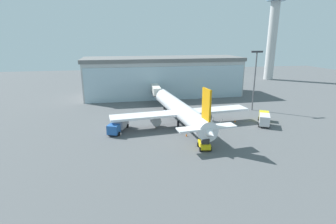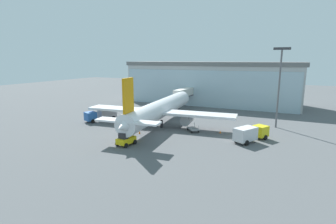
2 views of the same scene
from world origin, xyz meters
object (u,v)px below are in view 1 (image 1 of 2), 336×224
catering_truck (119,125)px  safety_cone_nose (186,135)px  jet_bridge (155,90)px  safety_cone_wingtip (235,121)px  pushback_tug (204,144)px  baggage_cart (216,123)px  apron_light_mast (255,75)px  fuel_truck (264,118)px  control_tower (273,27)px  airplane (180,110)px

catering_truck → safety_cone_nose: 14.91m
jet_bridge → safety_cone_nose: bearing=-173.2°
jet_bridge → safety_cone_wingtip: (16.30, -22.31, -4.03)m
pushback_tug → baggage_cart: bearing=-22.5°
jet_bridge → apron_light_mast: apron_light_mast is taller
fuel_truck → catering_truck: bearing=115.8°
catering_truck → pushback_tug: (15.33, -12.59, -0.49)m
baggage_cart → fuel_truck: bearing=39.7°
pushback_tug → apron_light_mast: bearing=-36.2°
apron_light_mast → pushback_tug: apron_light_mast is taller
safety_cone_nose → safety_cone_wingtip: (13.85, 7.03, 0.00)m
control_tower → pushback_tug: (-56.66, -74.62, -23.57)m
fuel_truck → safety_cone_nose: size_ratio=13.58×
jet_bridge → fuel_truck: 33.65m
control_tower → baggage_cart: 82.82m
control_tower → pushback_tug: bearing=-127.2°
safety_cone_wingtip → apron_light_mast: bearing=45.4°
safety_cone_nose → fuel_truck: bearing=12.1°
control_tower → apron_light_mast: 63.85m
jet_bridge → baggage_cart: 26.23m
airplane → jet_bridge: bearing=1.4°
pushback_tug → safety_cone_wingtip: pushback_tug is taller
jet_bridge → safety_cone_wingtip: jet_bridge is taller
airplane → fuel_truck: airplane is taller
control_tower → safety_cone_nose: bearing=-130.7°
safety_cone_wingtip → control_tower: bearing=53.8°
pushback_tug → catering_truck: bearing=57.1°
control_tower → catering_truck: size_ratio=5.31×
fuel_truck → baggage_cart: fuel_truck is taller
pushback_tug → safety_cone_nose: pushback_tug is taller
jet_bridge → control_tower: size_ratio=0.30×
catering_truck → safety_cone_wingtip: bearing=114.6°
pushback_tug → safety_cone_wingtip: (12.24, 13.91, -0.70)m
control_tower → airplane: size_ratio=1.12×
airplane → fuel_truck: 19.80m
safety_cone_nose → apron_light_mast: bearing=35.4°
baggage_cart → pushback_tug: 14.63m
fuel_truck → baggage_cart: (-11.10, 1.65, -0.97)m
airplane → fuel_truck: (19.39, -3.49, -1.98)m
jet_bridge → safety_cone_wingtip: size_ratio=21.69×
catering_truck → control_tower: bearing=152.6°
safety_cone_nose → catering_truck: bearing=157.4°
baggage_cart → safety_cone_nose: bearing=-97.7°
baggage_cart → pushback_tug: (-7.09, -12.79, 0.47)m
control_tower → catering_truck: 97.79m
jet_bridge → safety_cone_nose: size_ratio=21.69×
apron_light_mast → safety_cone_nose: (-23.16, -16.48, -9.57)m
jet_bridge → safety_cone_nose: (2.45, -29.34, -4.03)m
jet_bridge → apron_light_mast: (25.62, -12.87, 5.53)m
control_tower → pushback_tug: 96.62m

